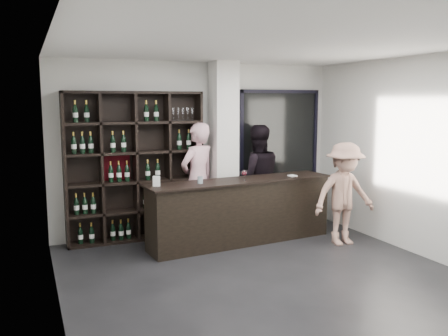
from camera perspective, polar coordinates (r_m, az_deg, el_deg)
name	(u,v)px	position (r m, az deg, el deg)	size (l,w,h in m)	color
floor	(275,284)	(6.07, 6.14, -13.74)	(5.00, 5.50, 0.01)	black
wine_shelf	(135,167)	(7.73, -10.62, 0.14)	(2.20, 0.35, 2.40)	black
structural_column	(224,148)	(8.06, -0.04, 2.38)	(0.40, 0.40, 2.90)	silver
glass_panel	(279,147)	(8.79, 6.64, 2.47)	(1.60, 0.08, 2.10)	black
tasting_counter	(241,211)	(7.56, 2.09, -5.21)	(3.10, 0.65, 1.02)	black
taster_pink	(198,180)	(7.87, -3.18, -1.44)	(0.69, 0.45, 1.90)	#D09DA7
taster_black	(257,177)	(8.31, 3.97, -1.13)	(0.90, 0.70, 1.84)	black
customer	(344,194)	(7.65, 14.27, -3.04)	(1.04, 0.60, 1.61)	#9E7565
wine_glass	(244,175)	(7.36, 2.46, -0.80)	(0.08, 0.08, 0.19)	white
spit_cup	(200,180)	(7.10, -2.89, -1.45)	(0.08, 0.08, 0.11)	silver
napkin_stack	(292,176)	(7.87, 8.23, -0.92)	(0.12, 0.12, 0.02)	white
card_stand	(156,181)	(6.93, -8.13, -1.59)	(0.10, 0.05, 0.15)	white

